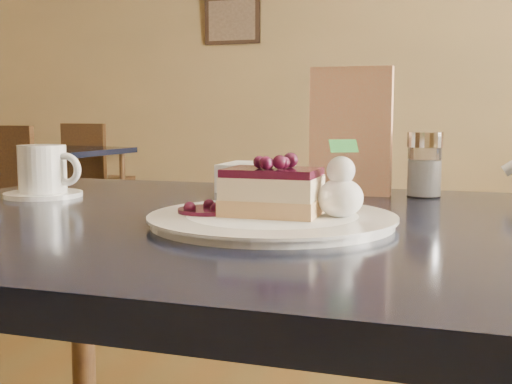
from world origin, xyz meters
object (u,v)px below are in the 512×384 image
(dessert_plate, at_px, (272,220))
(bg_table_far_left, at_px, (53,239))
(main_table, at_px, (282,276))
(cheesecake_slice, at_px, (272,192))
(coffee_set, at_px, (44,174))

(dessert_plate, distance_m, bg_table_far_left, 3.75)
(main_table, bearing_deg, bg_table_far_left, 130.26)
(main_table, xyz_separation_m, cheesecake_slice, (-0.00, -0.05, 0.12))
(cheesecake_slice, height_order, coffee_set, coffee_set)
(cheesecake_slice, distance_m, coffee_set, 0.47)
(dessert_plate, xyz_separation_m, bg_table_far_left, (-2.32, 2.85, -0.69))
(main_table, relative_size, dessert_plate, 3.93)
(main_table, bearing_deg, cheesecake_slice, -90.00)
(dessert_plate, bearing_deg, coffee_set, 160.97)
(main_table, xyz_separation_m, dessert_plate, (-0.00, -0.05, 0.08))
(main_table, relative_size, coffee_set, 8.69)
(cheesecake_slice, relative_size, bg_table_far_left, 0.07)
(main_table, distance_m, cheesecake_slice, 0.13)
(cheesecake_slice, bearing_deg, dessert_plate, -89.40)
(cheesecake_slice, distance_m, bg_table_far_left, 3.75)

